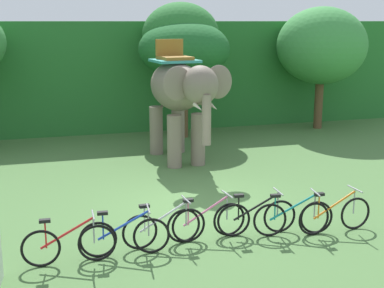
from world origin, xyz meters
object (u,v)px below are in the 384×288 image
(tree_left, at_px, (322,46))
(bike_blue, at_px, (125,236))
(tree_far_right, at_px, (184,50))
(bike_black, at_px, (257,217))
(elephant, at_px, (180,92))
(tree_center, at_px, (181,36))
(bike_red, at_px, (69,244))
(bike_teal, at_px, (293,217))
(bike_pink, at_px, (206,221))
(bike_orange, at_px, (335,215))
(bike_white, at_px, (164,227))

(tree_left, distance_m, bike_blue, 14.24)
(tree_far_right, bearing_deg, bike_blue, -111.56)
(bike_black, bearing_deg, elephant, 89.86)
(tree_center, height_order, bike_red, tree_center)
(bike_teal, bearing_deg, bike_blue, -179.87)
(bike_blue, bearing_deg, bike_pink, 10.10)
(tree_far_right, height_order, bike_orange, tree_far_right)
(tree_center, relative_size, bike_orange, 2.95)
(bike_red, distance_m, bike_blue, 1.04)
(tree_center, xyz_separation_m, bike_black, (-1.16, -10.27, -3.40))
(tree_center, height_order, bike_orange, tree_center)
(tree_left, xyz_separation_m, bike_red, (-10.71, -10.11, -2.97))
(bike_white, height_order, bike_pink, same)
(tree_far_right, distance_m, bike_orange, 10.43)
(bike_white, xyz_separation_m, bike_black, (1.97, 0.02, 0.00))
(bike_teal, bearing_deg, bike_red, -178.87)
(bike_teal, bearing_deg, tree_far_right, 87.61)
(bike_orange, bearing_deg, bike_teal, 173.35)
(tree_left, relative_size, bike_red, 2.87)
(bike_teal, distance_m, bike_orange, 0.91)
(tree_center, distance_m, bike_white, 11.28)
(bike_blue, distance_m, bike_orange, 4.41)
(tree_center, xyz_separation_m, elephant, (-1.14, -4.10, -1.58))
(tree_left, height_order, bike_orange, tree_left)
(elephant, relative_size, bike_orange, 2.46)
(bike_orange, bearing_deg, elephant, 103.85)
(tree_center, relative_size, bike_blue, 2.95)
(tree_far_right, height_order, bike_black, tree_far_right)
(elephant, bearing_deg, tree_far_right, 72.36)
(tree_far_right, bearing_deg, bike_white, -107.72)
(tree_center, distance_m, elephant, 4.54)
(bike_blue, distance_m, bike_black, 2.80)
(bike_red, relative_size, bike_orange, 1.00)
(tree_far_right, relative_size, bike_teal, 2.57)
(tree_far_right, height_order, bike_blue, tree_far_right)
(bike_blue, xyz_separation_m, bike_pink, (1.72, 0.31, 0.00))
(bike_orange, bearing_deg, bike_red, 179.83)
(bike_pink, xyz_separation_m, bike_teal, (1.78, -0.30, 0.00))
(bike_red, height_order, bike_black, same)
(bike_red, bearing_deg, elephant, 59.43)
(tree_far_right, distance_m, tree_left, 5.76)
(bike_pink, bearing_deg, tree_left, 50.69)
(bike_orange, bearing_deg, tree_center, 92.49)
(tree_far_right, distance_m, bike_white, 10.58)
(tree_center, height_order, bike_pink, tree_center)
(elephant, height_order, bike_pink, elephant)
(bike_pink, relative_size, bike_orange, 1.00)
(elephant, height_order, bike_orange, elephant)
(bike_orange, bearing_deg, bike_black, 168.06)
(bike_teal, height_order, bike_orange, same)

